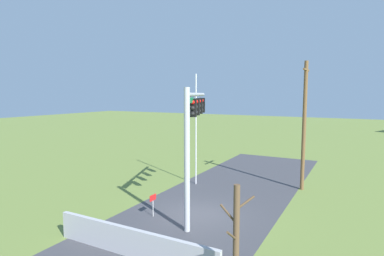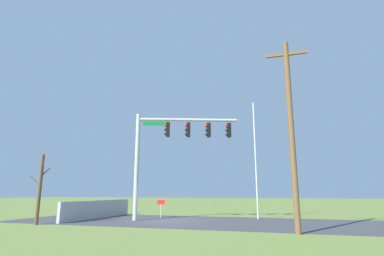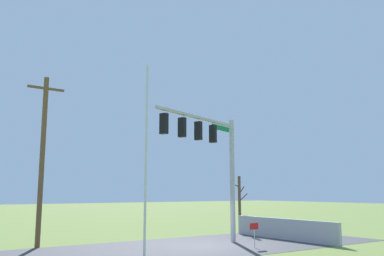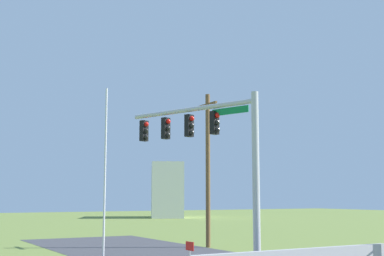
{
  "view_description": "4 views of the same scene",
  "coord_description": "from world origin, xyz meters",
  "px_view_note": "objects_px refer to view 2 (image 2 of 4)",
  "views": [
    {
      "loc": [
        15.09,
        7.63,
        6.62
      ],
      "look_at": [
        -0.95,
        -0.99,
        4.66
      ],
      "focal_mm": 29.68,
      "sensor_mm": 36.0,
      "label": 1
    },
    {
      "loc": [
        -7.1,
        18.4,
        1.74
      ],
      "look_at": [
        -0.97,
        -1.54,
        6.19
      ],
      "focal_mm": 28.33,
      "sensor_mm": 36.0,
      "label": 2
    },
    {
      "loc": [
        -12.96,
        -17.65,
        2.78
      ],
      "look_at": [
        -1.95,
        -1.55,
        5.83
      ],
      "focal_mm": 38.11,
      "sensor_mm": 36.0,
      "label": 3
    },
    {
      "loc": [
        18.69,
        -11.78,
        2.86
      ],
      "look_at": [
        -1.32,
        -0.36,
        5.85
      ],
      "focal_mm": 49.55,
      "sensor_mm": 36.0,
      "label": 4
    }
  ],
  "objects_px": {
    "signal_mast": "(170,142)",
    "open_sign": "(161,204)",
    "flagpole": "(256,159)",
    "bare_tree": "(40,188)",
    "utility_pole": "(291,129)"
  },
  "relations": [
    {
      "from": "signal_mast",
      "to": "open_sign",
      "type": "relative_size",
      "value": 5.68
    },
    {
      "from": "utility_pole",
      "to": "bare_tree",
      "type": "height_order",
      "value": "utility_pole"
    },
    {
      "from": "utility_pole",
      "to": "open_sign",
      "type": "bearing_deg",
      "value": -34.99
    },
    {
      "from": "open_sign",
      "to": "signal_mast",
      "type": "bearing_deg",
      "value": 126.25
    },
    {
      "from": "bare_tree",
      "to": "open_sign",
      "type": "relative_size",
      "value": 3.17
    },
    {
      "from": "open_sign",
      "to": "bare_tree",
      "type": "bearing_deg",
      "value": 54.16
    },
    {
      "from": "signal_mast",
      "to": "utility_pole",
      "type": "xyz_separation_m",
      "value": [
        -7.65,
        4.48,
        -0.43
      ]
    },
    {
      "from": "signal_mast",
      "to": "utility_pole",
      "type": "height_order",
      "value": "utility_pole"
    },
    {
      "from": "signal_mast",
      "to": "flagpole",
      "type": "relative_size",
      "value": 0.86
    },
    {
      "from": "bare_tree",
      "to": "utility_pole",
      "type": "bearing_deg",
      "value": -179.22
    },
    {
      "from": "bare_tree",
      "to": "open_sign",
      "type": "xyz_separation_m",
      "value": [
        -4.66,
        -6.45,
        -1.09
      ]
    },
    {
      "from": "signal_mast",
      "to": "flagpole",
      "type": "xyz_separation_m",
      "value": [
        -5.35,
        -2.64,
        -0.99
      ]
    },
    {
      "from": "flagpole",
      "to": "open_sign",
      "type": "bearing_deg",
      "value": 7.33
    },
    {
      "from": "utility_pole",
      "to": "signal_mast",
      "type": "bearing_deg",
      "value": -30.39
    },
    {
      "from": "signal_mast",
      "to": "bare_tree",
      "type": "xyz_separation_m",
      "value": [
        5.96,
        4.67,
        -3.02
      ]
    }
  ]
}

